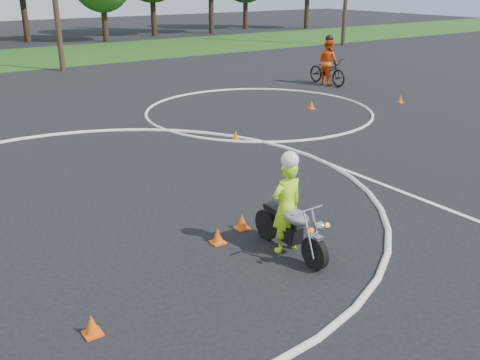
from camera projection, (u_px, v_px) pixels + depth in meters
ground at (154, 267)px, 8.75m from camera, size 120.00×120.00×0.00m
course_markings at (156, 169)px, 13.26m from camera, size 19.05×19.05×0.12m
primary_motorcycle at (291, 228)px, 9.04m from camera, size 0.65×1.86×0.98m
rider_primary_grp at (287, 204)px, 9.00m from camera, size 0.60×0.40×1.82m
rider_second_grp at (328, 67)px, 23.75m from camera, size 0.82×2.27×2.17m
traffic_cones at (235, 167)px, 13.04m from camera, size 17.82×8.56×0.30m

